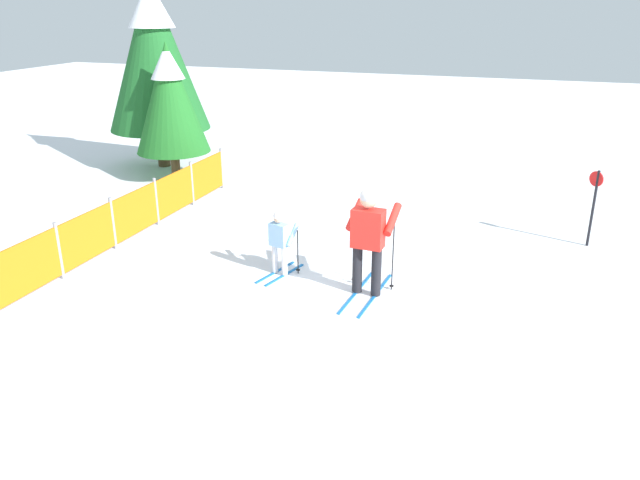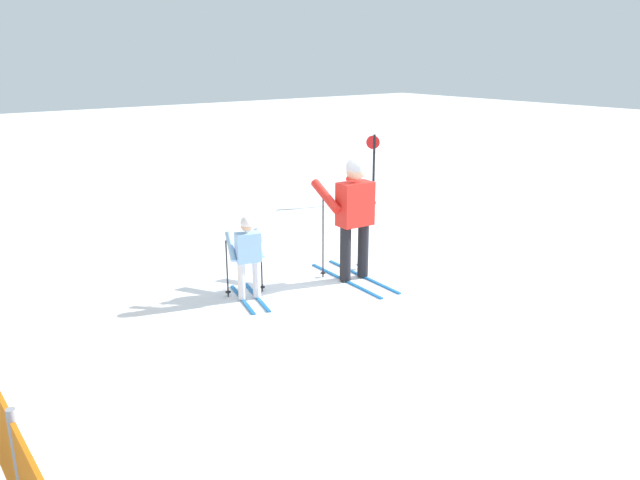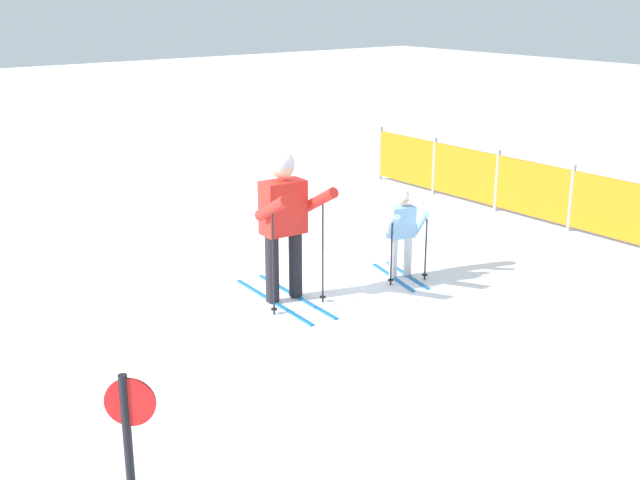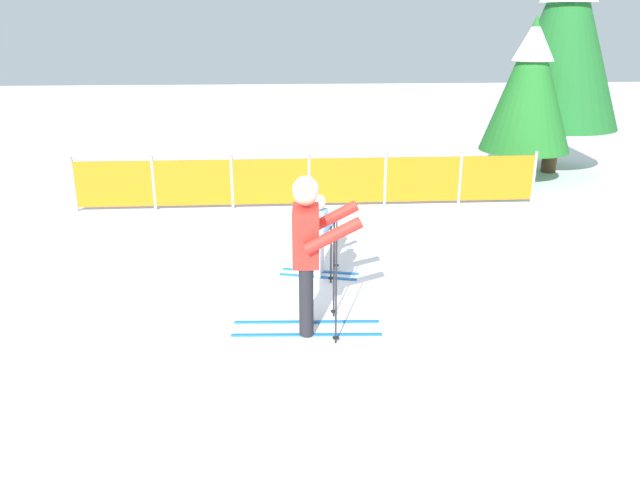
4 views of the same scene
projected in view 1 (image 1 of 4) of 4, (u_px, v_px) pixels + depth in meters
ground_plane at (363, 302)px, 9.45m from camera, size 60.00×60.00×0.00m
skier_adult at (368, 231)px, 9.36m from camera, size 1.64×0.75×1.72m
skier_child at (280, 238)px, 10.18m from camera, size 1.06×0.56×1.11m
safety_fence at (113, 224)px, 11.28m from camera, size 8.39×0.09×0.98m
conifer_far at (170, 96)px, 15.14m from camera, size 1.81×1.81×3.37m
conifer_near at (154, 52)px, 16.04m from camera, size 2.62×2.62×4.87m
trail_marker at (594, 200)px, 11.29m from camera, size 0.19×0.23×1.44m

